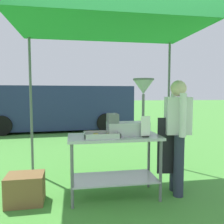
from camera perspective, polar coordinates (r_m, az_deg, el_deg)
ground_plane at (r=8.40m, az=-5.61°, el=-5.16°), size 70.00×70.00×0.00m
stall_canopy at (r=3.35m, az=0.31°, el=20.36°), size 2.76×2.27×2.44m
donut_cart at (r=3.23m, az=0.60°, el=-9.86°), size 1.25×0.59×0.86m
donut_tray at (r=3.04m, az=-2.57°, el=-5.91°), size 0.46×0.30×0.07m
donut_fryer at (r=3.21m, az=4.87°, el=-0.43°), size 0.64×0.28×0.78m
menu_sign at (r=3.10m, az=8.21°, el=-3.90°), size 0.13×0.05×0.28m
vendor at (r=3.41m, az=15.63°, el=-4.46°), size 0.46×0.54×1.61m
supply_crate at (r=3.38m, az=-20.45°, el=-17.19°), size 0.48×0.37×0.38m
van_navy at (r=9.34m, az=-13.57°, el=1.15°), size 5.85×2.35×1.69m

